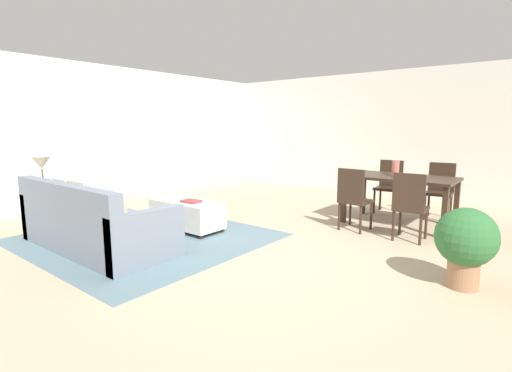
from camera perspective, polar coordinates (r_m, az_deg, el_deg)
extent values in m
plane|color=tan|center=(4.51, 0.83, -10.58)|extent=(10.80, 10.80, 0.00)
cube|color=silver|center=(8.76, 21.48, 7.35)|extent=(9.00, 0.12, 2.70)
cube|color=silver|center=(8.08, -23.07, 7.16)|extent=(0.12, 11.00, 2.70)
cube|color=slate|center=(5.44, -16.24, -7.45)|extent=(3.00, 2.80, 0.01)
cube|color=slate|center=(5.18, -22.82, -6.28)|extent=(2.23, 0.93, 0.42)
cube|color=slate|center=(4.92, -27.05, -2.20)|extent=(2.23, 0.16, 0.44)
cube|color=slate|center=(6.08, -27.63, -3.45)|extent=(0.14, 0.93, 0.62)
cube|color=slate|center=(4.29, -16.11, -7.63)|extent=(0.14, 0.93, 0.62)
cube|color=silver|center=(5.63, -27.20, -1.07)|extent=(0.41, 0.13, 0.41)
cube|color=silver|center=(5.24, -25.17, -1.57)|extent=(0.42, 0.12, 0.42)
cube|color=slate|center=(4.84, -23.31, -2.81)|extent=(0.33, 0.11, 0.33)
cube|color=beige|center=(4.47, -20.50, -3.41)|extent=(0.36, 0.12, 0.36)
cube|color=silver|center=(5.66, -10.44, -4.07)|extent=(1.13, 0.51, 0.37)
cylinder|color=#332319|center=(6.22, -12.07, -4.98)|extent=(0.05, 0.05, 0.06)
cylinder|color=#332319|center=(5.48, -5.17, -6.71)|extent=(0.05, 0.05, 0.06)
cylinder|color=#332319|center=(5.98, -15.14, -5.67)|extent=(0.05, 0.05, 0.06)
cylinder|color=#332319|center=(5.21, -8.33, -7.63)|extent=(0.05, 0.05, 0.06)
cube|color=olive|center=(6.36, -29.41, -0.95)|extent=(0.40, 0.40, 0.03)
cylinder|color=olive|center=(6.63, -28.42, -2.96)|extent=(0.04, 0.04, 0.53)
cylinder|color=olive|center=(6.32, -27.21, -3.41)|extent=(0.04, 0.04, 0.53)
cylinder|color=olive|center=(6.51, -31.17, -3.38)|extent=(0.04, 0.04, 0.53)
cylinder|color=olive|center=(6.19, -30.07, -3.86)|extent=(0.04, 0.04, 0.53)
cylinder|color=brown|center=(6.36, -29.43, -0.71)|extent=(0.16, 0.16, 0.02)
cylinder|color=brown|center=(6.33, -29.55, 0.83)|extent=(0.02, 0.02, 0.32)
cone|color=beige|center=(6.31, -29.73, 3.08)|extent=(0.26, 0.26, 0.18)
cube|color=#332319|center=(6.16, 20.98, 1.21)|extent=(1.58, 0.88, 0.04)
cube|color=#332319|center=(6.81, 15.92, -1.07)|extent=(0.07, 0.07, 0.72)
cube|color=#332319|center=(6.41, 28.08, -2.42)|extent=(0.07, 0.07, 0.72)
cube|color=#332319|center=(6.13, 13.16, -2.06)|extent=(0.07, 0.07, 0.72)
cube|color=#332319|center=(5.68, 26.64, -3.68)|extent=(0.07, 0.07, 0.72)
cube|color=#332319|center=(5.71, 14.87, -2.22)|extent=(0.42, 0.42, 0.04)
cube|color=#332319|center=(5.51, 14.13, 0.10)|extent=(0.40, 0.06, 0.47)
cylinder|color=#332319|center=(5.98, 14.07, -3.89)|extent=(0.04, 0.04, 0.41)
cylinder|color=#332319|center=(5.84, 17.03, -4.34)|extent=(0.04, 0.04, 0.41)
cylinder|color=#332319|center=(5.69, 12.47, -4.50)|extent=(0.04, 0.04, 0.41)
cylinder|color=#332319|center=(5.54, 15.55, -4.99)|extent=(0.04, 0.04, 0.41)
cube|color=#332319|center=(5.43, 22.40, -3.18)|extent=(0.42, 0.42, 0.04)
cube|color=#332319|center=(5.21, 22.12, -0.80)|extent=(0.40, 0.06, 0.47)
cylinder|color=#332319|center=(5.68, 20.97, -4.91)|extent=(0.04, 0.04, 0.41)
cylinder|color=#332319|center=(5.61, 24.35, -5.28)|extent=(0.04, 0.04, 0.41)
cylinder|color=#332319|center=(5.36, 20.07, -5.67)|extent=(0.04, 0.04, 0.41)
cylinder|color=#332319|center=(5.29, 23.64, -6.08)|extent=(0.04, 0.04, 0.41)
cube|color=#332319|center=(7.00, 19.29, -0.39)|extent=(0.42, 0.42, 0.04)
cube|color=#332319|center=(7.13, 19.80, 1.83)|extent=(0.40, 0.06, 0.47)
cylinder|color=#332319|center=(6.83, 20.16, -2.58)|extent=(0.04, 0.04, 0.41)
cylinder|color=#332319|center=(6.92, 17.45, -2.29)|extent=(0.04, 0.04, 0.41)
cylinder|color=#332319|center=(7.15, 20.89, -2.11)|extent=(0.04, 0.04, 0.41)
cylinder|color=#332319|center=(7.24, 18.29, -1.84)|extent=(0.04, 0.04, 0.41)
cube|color=#332319|center=(6.82, 25.94, -1.03)|extent=(0.43, 0.43, 0.04)
cube|color=#332319|center=(6.96, 26.31, 1.25)|extent=(0.40, 0.07, 0.47)
cylinder|color=#332319|center=(6.67, 27.02, -3.28)|extent=(0.04, 0.04, 0.41)
cylinder|color=#332319|center=(6.72, 24.15, -3.00)|extent=(0.04, 0.04, 0.41)
cylinder|color=#332319|center=(7.00, 27.40, -2.77)|extent=(0.04, 0.04, 0.41)
cylinder|color=#332319|center=(7.05, 24.66, -2.50)|extent=(0.04, 0.04, 0.41)
cylinder|color=#B26659|center=(6.15, 20.36, 2.51)|extent=(0.11, 0.11, 0.23)
cube|color=maroon|center=(5.49, -9.81, -2.28)|extent=(0.27, 0.22, 0.03)
cylinder|color=#996B4C|center=(4.15, 28.82, -11.62)|extent=(0.28, 0.28, 0.26)
sphere|color=#2D6633|center=(4.04, 29.22, -6.76)|extent=(0.55, 0.55, 0.55)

